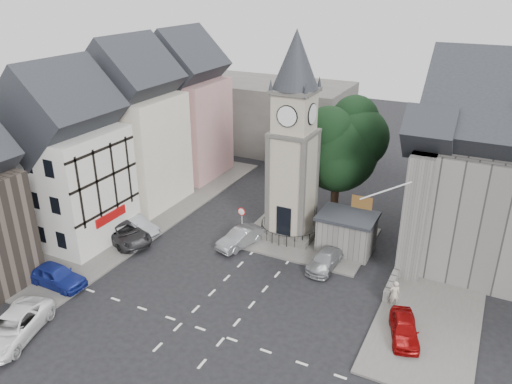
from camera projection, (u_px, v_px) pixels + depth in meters
The scene contains 23 objects.
ground at pixel (246, 283), 34.55m from camera, with size 120.00×120.00×0.00m, color black.
pavement_west at pixel (153, 213), 44.59m from camera, with size 6.00×30.00×0.14m, color #595651.
pavement_east at pixel (443, 269), 36.14m from camera, with size 6.00×26.00×0.14m, color #595651.
central_island at pixel (308, 237), 40.46m from camera, with size 10.00×8.00×0.16m, color #595651.
road_markings at pixel (203, 330), 30.04m from camera, with size 20.00×8.00×0.01m, color silver.
clock_tower at pixel (294, 140), 37.87m from camera, with size 4.86×4.86×16.25m.
stone_shelter at pixel (347, 233), 38.11m from camera, with size 4.30×3.30×3.08m.
town_tree at pixel (339, 140), 41.61m from camera, with size 7.20×7.20×10.80m.
warning_sign_post at pixel (242, 217), 39.52m from camera, with size 0.70×0.19×2.85m.
terrace_pink at pixel (184, 113), 51.43m from camera, with size 8.10×7.60×12.80m.
terrace_cream at pixel (134, 133), 44.87m from camera, with size 8.10×7.60×12.80m.
terrace_tudor at pixel (67, 165), 38.47m from camera, with size 8.10×7.60×12.00m.
backdrop_west at pixel (265, 115), 60.85m from camera, with size 20.00×10.00×8.00m, color #4C4944.
east_boundary_wall at pixel (410, 244), 38.78m from camera, with size 0.40×16.00×0.90m, color #625E5A.
flagpole at pixel (385, 191), 31.75m from camera, with size 3.68×0.10×2.74m.
car_west_blue at pixel (56, 275), 34.07m from camera, with size 1.83×4.55×1.55m, color navy.
car_west_silver at pixel (136, 225), 41.04m from camera, with size 1.52×4.36×1.44m, color #A3A7AB.
car_west_grey at pixel (124, 232), 39.79m from camera, with size 2.59×5.62×1.56m, color #29282B.
car_island_silver at pixel (241, 238), 39.12m from camera, with size 1.49×4.26×1.41m, color gray.
car_island_east at pixel (325, 260), 36.27m from camera, with size 1.72×4.23×1.23m, color gray.
car_east_red at pixel (404, 329), 29.12m from camera, with size 1.54×3.82×1.30m, color #8B0707.
van_sw_white at pixel (13, 327), 29.09m from camera, with size 2.52×5.47×1.52m, color white.
pedestrian at pixel (394, 294), 31.82m from camera, with size 0.68×0.45×1.88m, color beige.
Camera 1 is at (13.74, -25.73, 19.59)m, focal length 35.00 mm.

